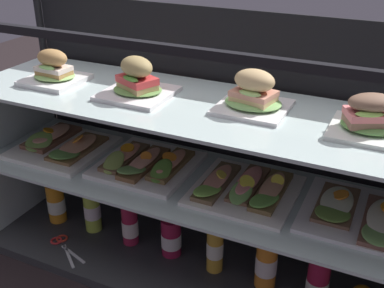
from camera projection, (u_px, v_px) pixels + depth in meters
The scene contains 23 objects.
ground_plane at pixel (192, 269), 1.71m from camera, with size 6.00×6.00×0.02m, color black.
case_base_deck at pixel (192, 263), 1.70m from camera, with size 1.55×0.48×0.03m, color #333436.
case_frame at pixel (212, 130), 1.63m from camera, with size 1.55×0.48×0.87m.
riser_lower_tier at pixel (192, 223), 1.62m from camera, with size 1.49×0.42×0.31m.
shelf_lower_glass at pixel (192, 183), 1.55m from camera, with size 1.51×0.44×0.01m, color silver.
riser_upper_tier at pixel (192, 146), 1.49m from camera, with size 1.49×0.42×0.26m.
shelf_upper_glass at pixel (192, 105), 1.43m from camera, with size 1.51×0.44×0.01m, color silver.
plated_roll_sandwich_far_right at pixel (54, 71), 1.58m from camera, with size 0.19×0.19×0.11m.
plated_roll_sandwich_near_left_corner at pixel (137, 82), 1.47m from camera, with size 0.21×0.21×0.12m.
plated_roll_sandwich_mid_right at pixel (254, 95), 1.37m from camera, with size 0.20×0.20×0.12m.
plated_roll_sandwich_far_left at pixel (370, 119), 1.22m from camera, with size 0.19×0.19×0.11m.
open_sandwich_tray_center at pixel (62, 145), 1.74m from camera, with size 0.31×0.31×0.06m.
open_sandwich_tray_right_of_center at pixel (146, 164), 1.61m from camera, with size 0.31×0.32×0.06m.
open_sandwich_tray_left_of_center at pixel (245, 188), 1.48m from camera, with size 0.31×0.31×0.06m.
open_sandwich_tray_mid_right at pixel (361, 215), 1.35m from camera, with size 0.31×0.33×0.06m.
juice_bottle_front_left_end at pixel (56, 201), 1.87m from camera, with size 0.07×0.07×0.23m.
juice_bottle_front_middle at pixel (91, 210), 1.81m from camera, with size 0.06×0.06×0.21m.
juice_bottle_back_left at pixel (130, 222), 1.74m from camera, with size 0.06×0.06×0.22m.
juice_bottle_back_center at pixel (171, 236), 1.69m from camera, with size 0.07×0.07×0.21m.
juice_bottle_front_right_end at pixel (215, 245), 1.60m from camera, with size 0.06×0.06×0.26m.
juice_bottle_near_post at pixel (266, 260), 1.54m from camera, with size 0.07×0.07×0.25m.
juice_bottle_front_fourth at pixel (318, 280), 1.47m from camera, with size 0.07×0.07×0.22m.
kitchen_scissors at pixel (62, 244), 1.76m from camera, with size 0.20×0.15×0.01m.
Camera 1 is at (0.57, -1.20, 1.15)m, focal length 44.62 mm.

